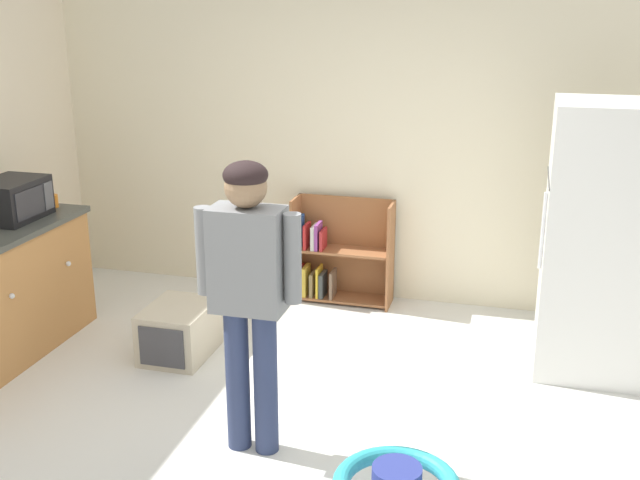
{
  "coord_description": "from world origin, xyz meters",
  "views": [
    {
      "loc": [
        1.21,
        -3.6,
        2.4
      ],
      "look_at": [
        0.14,
        0.37,
        1.09
      ],
      "focal_mm": 43.29,
      "sensor_mm": 36.0,
      "label": 1
    }
  ],
  "objects_px": {
    "standing_person": "(249,282)",
    "green_glass_bottle": "(24,193)",
    "orange_cup": "(53,201)",
    "refrigerator": "(600,241)",
    "bookshelf": "(336,257)",
    "microwave": "(11,200)",
    "pet_carrier": "(179,331)"
  },
  "relations": [
    {
      "from": "refrigerator",
      "to": "green_glass_bottle",
      "type": "relative_size",
      "value": 7.24
    },
    {
      "from": "bookshelf",
      "to": "orange_cup",
      "type": "distance_m",
      "value": 2.22
    },
    {
      "from": "refrigerator",
      "to": "standing_person",
      "type": "xyz_separation_m",
      "value": [
        -1.84,
        -1.51,
        0.09
      ]
    },
    {
      "from": "orange_cup",
      "to": "refrigerator",
      "type": "bearing_deg",
      "value": 3.39
    },
    {
      "from": "bookshelf",
      "to": "pet_carrier",
      "type": "height_order",
      "value": "bookshelf"
    },
    {
      "from": "bookshelf",
      "to": "microwave",
      "type": "bearing_deg",
      "value": -146.79
    },
    {
      "from": "refrigerator",
      "to": "standing_person",
      "type": "distance_m",
      "value": 2.38
    },
    {
      "from": "standing_person",
      "to": "green_glass_bottle",
      "type": "distance_m",
      "value": 2.56
    },
    {
      "from": "refrigerator",
      "to": "standing_person",
      "type": "height_order",
      "value": "refrigerator"
    },
    {
      "from": "standing_person",
      "to": "green_glass_bottle",
      "type": "relative_size",
      "value": 6.57
    },
    {
      "from": "pet_carrier",
      "to": "microwave",
      "type": "height_order",
      "value": "microwave"
    },
    {
      "from": "refrigerator",
      "to": "pet_carrier",
      "type": "bearing_deg",
      "value": -168.46
    },
    {
      "from": "refrigerator",
      "to": "pet_carrier",
      "type": "relative_size",
      "value": 3.22
    },
    {
      "from": "standing_person",
      "to": "microwave",
      "type": "bearing_deg",
      "value": 155.84
    },
    {
      "from": "refrigerator",
      "to": "microwave",
      "type": "relative_size",
      "value": 3.71
    },
    {
      "from": "standing_person",
      "to": "refrigerator",
      "type": "bearing_deg",
      "value": 39.4
    },
    {
      "from": "standing_person",
      "to": "green_glass_bottle",
      "type": "bearing_deg",
      "value": 150.44
    },
    {
      "from": "green_glass_bottle",
      "to": "orange_cup",
      "type": "height_order",
      "value": "green_glass_bottle"
    },
    {
      "from": "standing_person",
      "to": "microwave",
      "type": "xyz_separation_m",
      "value": [
        -2.09,
        0.94,
        0.06
      ]
    },
    {
      "from": "standing_person",
      "to": "orange_cup",
      "type": "relative_size",
      "value": 17.01
    },
    {
      "from": "pet_carrier",
      "to": "green_glass_bottle",
      "type": "relative_size",
      "value": 2.24
    },
    {
      "from": "bookshelf",
      "to": "microwave",
      "type": "xyz_separation_m",
      "value": [
        -2.0,
        -1.31,
        0.67
      ]
    },
    {
      "from": "refrigerator",
      "to": "microwave",
      "type": "bearing_deg",
      "value": -171.71
    },
    {
      "from": "bookshelf",
      "to": "pet_carrier",
      "type": "distance_m",
      "value": 1.53
    },
    {
      "from": "bookshelf",
      "to": "standing_person",
      "type": "height_order",
      "value": "standing_person"
    },
    {
      "from": "refrigerator",
      "to": "standing_person",
      "type": "relative_size",
      "value": 1.1
    },
    {
      "from": "microwave",
      "to": "green_glass_bottle",
      "type": "distance_m",
      "value": 0.35
    },
    {
      "from": "refrigerator",
      "to": "pet_carrier",
      "type": "height_order",
      "value": "refrigerator"
    },
    {
      "from": "microwave",
      "to": "orange_cup",
      "type": "height_order",
      "value": "microwave"
    },
    {
      "from": "pet_carrier",
      "to": "green_glass_bottle",
      "type": "xyz_separation_m",
      "value": [
        -1.34,
        0.31,
        0.82
      ]
    },
    {
      "from": "green_glass_bottle",
      "to": "bookshelf",
      "type": "bearing_deg",
      "value": 24.75
    },
    {
      "from": "pet_carrier",
      "to": "microwave",
      "type": "bearing_deg",
      "value": -179.22
    }
  ]
}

